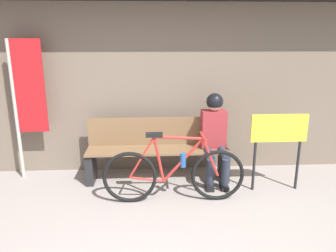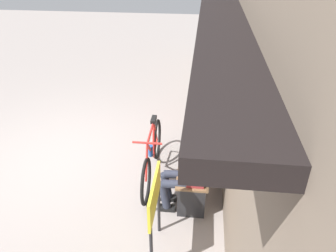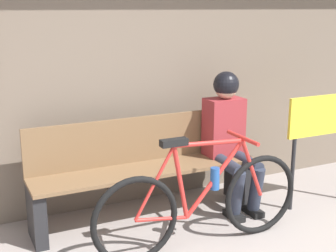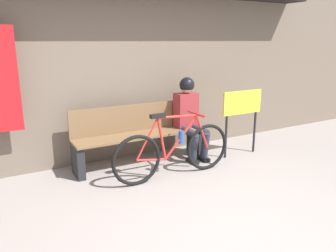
# 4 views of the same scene
# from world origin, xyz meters

# --- Properties ---
(ground_plane) EXTENTS (24.00, 24.00, 0.00)m
(ground_plane) POSITION_xyz_m (0.00, 0.00, 0.00)
(ground_plane) COLOR gray
(storefront_wall) EXTENTS (12.00, 0.56, 3.20)m
(storefront_wall) POSITION_xyz_m (0.00, 2.54, 1.66)
(storefront_wall) COLOR #756656
(storefront_wall) RESTS_ON ground_plane
(park_bench_near) EXTENTS (1.97, 0.42, 0.87)m
(park_bench_near) POSITION_xyz_m (0.08, 2.12, 0.42)
(park_bench_near) COLOR brown
(park_bench_near) RESTS_ON ground_plane
(bicycle) EXTENTS (1.73, 0.40, 0.89)m
(bicycle) POSITION_xyz_m (0.26, 1.44, 0.36)
(bicycle) COLOR black
(bicycle) RESTS_ON ground_plane
(person_seated) EXTENTS (0.34, 0.59, 1.24)m
(person_seated) POSITION_xyz_m (0.86, 2.02, 0.72)
(person_seated) COLOR #2D3342
(person_seated) RESTS_ON ground_plane
(signboard) EXTENTS (0.73, 0.04, 1.03)m
(signboard) POSITION_xyz_m (1.62, 1.69, 0.76)
(signboard) COLOR #232326
(signboard) RESTS_ON ground_plane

